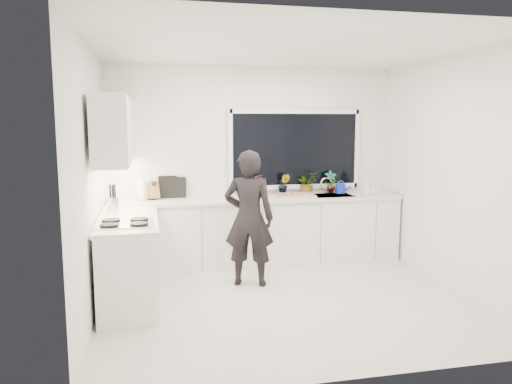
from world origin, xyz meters
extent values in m
cube|color=beige|center=(0.00, 0.00, -0.01)|extent=(4.00, 3.50, 0.02)
cube|color=white|center=(0.00, 1.76, 1.35)|extent=(4.00, 0.02, 2.70)
cube|color=white|center=(-2.01, 0.00, 1.35)|extent=(0.02, 3.50, 2.70)
cube|color=white|center=(2.01, 0.00, 1.35)|extent=(0.02, 3.50, 2.70)
cube|color=white|center=(0.00, 0.00, 2.71)|extent=(4.00, 3.50, 0.02)
cube|color=black|center=(0.60, 1.73, 1.55)|extent=(1.80, 0.02, 1.00)
cube|color=white|center=(0.00, 1.45, 0.44)|extent=(3.92, 0.58, 0.88)
cube|color=white|center=(-1.67, 0.35, 0.44)|extent=(0.58, 1.60, 0.88)
cube|color=silver|center=(0.00, 1.44, 0.90)|extent=(3.94, 0.62, 0.04)
cube|color=silver|center=(-1.67, 0.35, 0.90)|extent=(0.62, 1.60, 0.04)
cube|color=white|center=(-1.79, 0.70, 1.85)|extent=(0.34, 2.10, 0.70)
cube|color=silver|center=(1.05, 1.45, 0.87)|extent=(0.58, 0.42, 0.14)
cylinder|color=silver|center=(1.05, 1.65, 1.03)|extent=(0.03, 0.03, 0.22)
cube|color=black|center=(-1.69, 0.00, 0.94)|extent=(0.56, 0.48, 0.03)
imported|color=black|center=(-0.30, 0.61, 0.81)|extent=(0.68, 0.55, 1.62)
cube|color=silver|center=(0.52, 1.42, 0.94)|extent=(0.54, 0.41, 0.03)
cube|color=red|center=(0.52, 1.42, 0.95)|extent=(0.49, 0.36, 0.01)
cylinder|color=#142BC2|center=(1.25, 1.61, 0.98)|extent=(0.18, 0.18, 0.13)
cylinder|color=white|center=(-1.54, 1.55, 1.05)|extent=(0.11, 0.11, 0.26)
cube|color=#8A6040|center=(-1.38, 1.59, 1.03)|extent=(0.16, 0.14, 0.22)
cylinder|color=#B6B6BA|center=(-1.85, 0.80, 1.00)|extent=(0.16, 0.16, 0.16)
cube|color=black|center=(-1.05, 1.69, 1.06)|extent=(0.22, 0.05, 0.28)
cube|color=black|center=(-1.19, 1.69, 1.07)|extent=(0.25, 0.02, 0.30)
imported|color=#26662D|center=(0.03, 1.61, 1.07)|extent=(0.23, 0.23, 0.30)
imported|color=#26662D|center=(0.41, 1.61, 1.07)|extent=(0.20, 0.18, 0.30)
imported|color=#26662D|center=(0.75, 1.61, 1.08)|extent=(0.36, 0.34, 0.32)
imported|color=#26662D|center=(1.10, 1.61, 1.08)|extent=(0.18, 0.12, 0.33)
imported|color=#D8BF66|center=(1.51, 1.30, 1.07)|extent=(0.17, 0.17, 0.31)
imported|color=#D8BF66|center=(1.57, 1.30, 1.01)|extent=(0.10, 0.10, 0.18)
camera|label=1|loc=(-1.45, -5.06, 1.94)|focal=35.00mm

